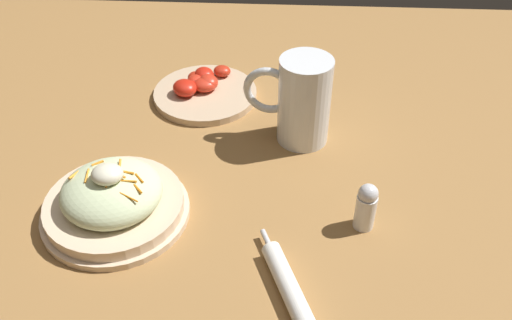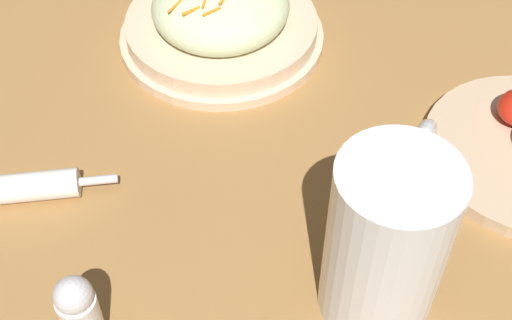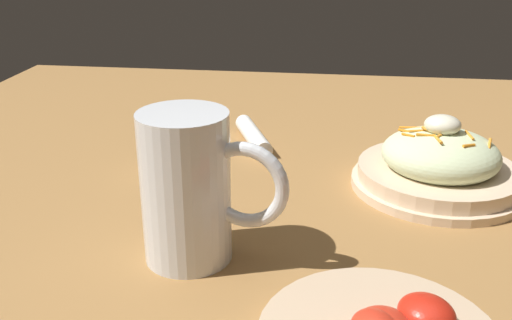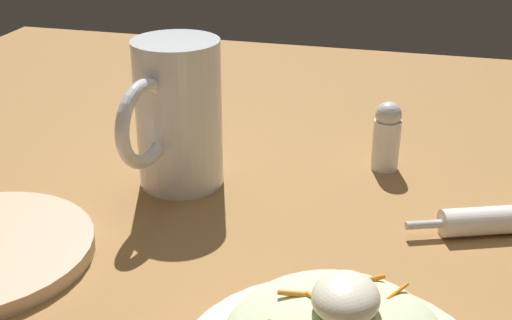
{
  "view_description": "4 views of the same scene",
  "coord_description": "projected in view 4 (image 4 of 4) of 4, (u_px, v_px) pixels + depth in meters",
  "views": [
    {
      "loc": [
        -0.07,
        0.7,
        0.64
      ],
      "look_at": [
        -0.03,
        0.02,
        0.07
      ],
      "focal_mm": 39.17,
      "sensor_mm": 36.0,
      "label": 1
    },
    {
      "loc": [
        -0.44,
        -0.12,
        0.54
      ],
      "look_at": [
        -0.02,
        -0.01,
        0.05
      ],
      "focal_mm": 51.17,
      "sensor_mm": 36.0,
      "label": 2
    },
    {
      "loc": [
        0.04,
        -0.67,
        0.34
      ],
      "look_at": [
        -0.05,
        0.01,
        0.06
      ],
      "focal_mm": 40.62,
      "sensor_mm": 36.0,
      "label": 3
    },
    {
      "loc": [
        0.54,
        0.12,
        0.35
      ],
      "look_at": [
        -0.02,
        -0.02,
        0.08
      ],
      "focal_mm": 47.43,
      "sensor_mm": 36.0,
      "label": 4
    }
  ],
  "objects": [
    {
      "name": "salt_shaker",
      "position": [
        387.0,
        136.0,
        0.78
      ],
      "size": [
        0.03,
        0.03,
        0.08
      ],
      "color": "white",
      "rests_on": "ground_plane"
    },
    {
      "name": "napkin_roll",
      "position": [
        510.0,
        219.0,
        0.66
      ],
      "size": [
        0.08,
        0.17,
        0.03
      ],
      "color": "white",
      "rests_on": "ground_plane"
    },
    {
      "name": "ground_plane",
      "position": [
        274.0,
        246.0,
        0.64
      ],
      "size": [
        1.43,
        1.43,
        0.0
      ],
      "primitive_type": "plane",
      "color": "#9E703D"
    },
    {
      "name": "beer_mug",
      "position": [
        178.0,
        122.0,
        0.74
      ],
      "size": [
        0.16,
        0.09,
        0.16
      ],
      "color": "white",
      "rests_on": "ground_plane"
    }
  ]
}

